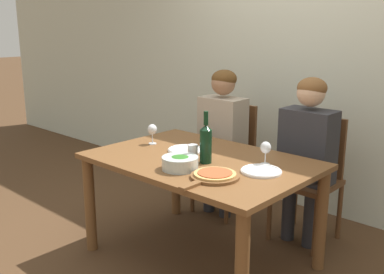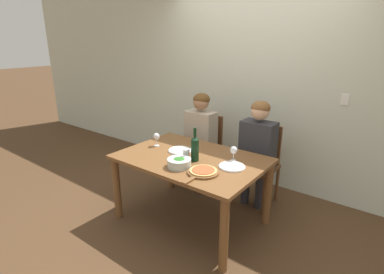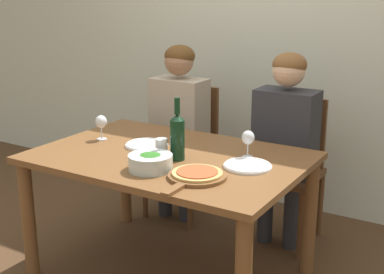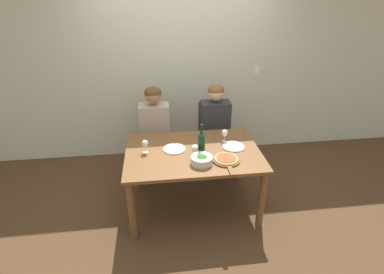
{
  "view_description": "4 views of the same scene",
  "coord_description": "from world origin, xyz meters",
  "px_view_note": "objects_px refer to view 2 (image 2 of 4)",
  "views": [
    {
      "loc": [
        1.9,
        -2.15,
        1.61
      ],
      "look_at": [
        -0.13,
        0.06,
        0.85
      ],
      "focal_mm": 42.0,
      "sensor_mm": 36.0,
      "label": 1
    },
    {
      "loc": [
        1.72,
        -2.25,
        1.89
      ],
      "look_at": [
        -0.11,
        0.16,
        0.88
      ],
      "focal_mm": 28.0,
      "sensor_mm": 36.0,
      "label": 2
    },
    {
      "loc": [
        1.56,
        -2.33,
        1.64
      ],
      "look_at": [
        0.14,
        0.01,
        0.85
      ],
      "focal_mm": 50.0,
      "sensor_mm": 36.0,
      "label": 3
    },
    {
      "loc": [
        -0.36,
        -2.82,
        2.38
      ],
      "look_at": [
        0.01,
        0.15,
        0.83
      ],
      "focal_mm": 28.0,
      "sensor_mm": 36.0,
      "label": 4
    }
  ],
  "objects_px": {
    "person_man": "(257,144)",
    "wine_glass_right": "(234,151)",
    "chair_right": "(260,161)",
    "wine_glass_left": "(156,137)",
    "dinner_plate_left": "(180,150)",
    "person_woman": "(200,132)",
    "pizza_on_board": "(203,172)",
    "chair_left": "(205,147)",
    "wine_bottle": "(195,148)",
    "water_tumbler": "(186,155)",
    "broccoli_bowl": "(179,163)",
    "dinner_plate_right": "(232,166)"
  },
  "relations": [
    {
      "from": "person_man",
      "to": "wine_glass_right",
      "type": "relative_size",
      "value": 8.23
    },
    {
      "from": "chair_right",
      "to": "wine_glass_left",
      "type": "height_order",
      "value": "chair_right"
    },
    {
      "from": "dinner_plate_left",
      "to": "wine_glass_right",
      "type": "relative_size",
      "value": 1.65
    },
    {
      "from": "person_woman",
      "to": "chair_right",
      "type": "bearing_deg",
      "value": 7.93
    },
    {
      "from": "person_man",
      "to": "pizza_on_board",
      "type": "height_order",
      "value": "person_man"
    },
    {
      "from": "chair_left",
      "to": "chair_right",
      "type": "bearing_deg",
      "value": 0.0
    },
    {
      "from": "wine_bottle",
      "to": "water_tumbler",
      "type": "relative_size",
      "value": 2.9
    },
    {
      "from": "chair_left",
      "to": "wine_bottle",
      "type": "height_order",
      "value": "wine_bottle"
    },
    {
      "from": "chair_right",
      "to": "wine_bottle",
      "type": "bearing_deg",
      "value": -109.17
    },
    {
      "from": "wine_bottle",
      "to": "broccoli_bowl",
      "type": "bearing_deg",
      "value": -97.58
    },
    {
      "from": "person_woman",
      "to": "dinner_plate_left",
      "type": "relative_size",
      "value": 4.99
    },
    {
      "from": "broccoli_bowl",
      "to": "dinner_plate_right",
      "type": "xyz_separation_m",
      "value": [
        0.4,
        0.29,
        -0.03
      ]
    },
    {
      "from": "broccoli_bowl",
      "to": "wine_bottle",
      "type": "bearing_deg",
      "value": 82.42
    },
    {
      "from": "chair_right",
      "to": "dinner_plate_left",
      "type": "distance_m",
      "value": 0.99
    },
    {
      "from": "chair_right",
      "to": "dinner_plate_right",
      "type": "height_order",
      "value": "chair_right"
    },
    {
      "from": "wine_glass_right",
      "to": "wine_glass_left",
      "type": "bearing_deg",
      "value": -170.94
    },
    {
      "from": "person_man",
      "to": "dinner_plate_right",
      "type": "distance_m",
      "value": 0.69
    },
    {
      "from": "person_woman",
      "to": "wine_glass_left",
      "type": "distance_m",
      "value": 0.7
    },
    {
      "from": "person_woman",
      "to": "wine_bottle",
      "type": "xyz_separation_m",
      "value": [
        0.49,
        -0.77,
        0.11
      ]
    },
    {
      "from": "chair_left",
      "to": "dinner_plate_left",
      "type": "xyz_separation_m",
      "value": [
        0.2,
        -0.77,
        0.23
      ]
    },
    {
      "from": "water_tumbler",
      "to": "chair_right",
      "type": "bearing_deg",
      "value": 67.87
    },
    {
      "from": "dinner_plate_right",
      "to": "pizza_on_board",
      "type": "xyz_separation_m",
      "value": [
        -0.14,
        -0.28,
        0.01
      ]
    },
    {
      "from": "pizza_on_board",
      "to": "wine_glass_right",
      "type": "height_order",
      "value": "wine_glass_right"
    },
    {
      "from": "wine_bottle",
      "to": "person_woman",
      "type": "bearing_deg",
      "value": 122.54
    },
    {
      "from": "wine_glass_right",
      "to": "person_man",
      "type": "bearing_deg",
      "value": 90.09
    },
    {
      "from": "dinner_plate_right",
      "to": "water_tumbler",
      "type": "distance_m",
      "value": 0.47
    },
    {
      "from": "chair_right",
      "to": "broccoli_bowl",
      "type": "xyz_separation_m",
      "value": [
        -0.33,
        -1.08,
        0.27
      ]
    },
    {
      "from": "chair_right",
      "to": "wine_glass_right",
      "type": "bearing_deg",
      "value": -89.92
    },
    {
      "from": "chair_right",
      "to": "broccoli_bowl",
      "type": "height_order",
      "value": "chair_right"
    },
    {
      "from": "person_woman",
      "to": "wine_glass_right",
      "type": "xyz_separation_m",
      "value": [
        0.79,
        -0.54,
        0.09
      ]
    },
    {
      "from": "dinner_plate_left",
      "to": "wine_glass_right",
      "type": "xyz_separation_m",
      "value": [
        0.59,
        0.12,
        0.1
      ]
    },
    {
      "from": "person_man",
      "to": "water_tumbler",
      "type": "bearing_deg",
      "value": -114.79
    },
    {
      "from": "person_man",
      "to": "wine_glass_right",
      "type": "height_order",
      "value": "person_man"
    },
    {
      "from": "pizza_on_board",
      "to": "dinner_plate_left",
      "type": "bearing_deg",
      "value": 149.37
    },
    {
      "from": "chair_left",
      "to": "person_woman",
      "type": "relative_size",
      "value": 0.75
    },
    {
      "from": "dinner_plate_left",
      "to": "pizza_on_board",
      "type": "distance_m",
      "value": 0.6
    },
    {
      "from": "water_tumbler",
      "to": "broccoli_bowl",
      "type": "bearing_deg",
      "value": -75.1
    },
    {
      "from": "chair_right",
      "to": "wine_glass_right",
      "type": "height_order",
      "value": "chair_right"
    },
    {
      "from": "broccoli_bowl",
      "to": "water_tumbler",
      "type": "bearing_deg",
      "value": 104.9
    },
    {
      "from": "dinner_plate_left",
      "to": "water_tumbler",
      "type": "distance_m",
      "value": 0.27
    },
    {
      "from": "wine_bottle",
      "to": "dinner_plate_left",
      "type": "xyz_separation_m",
      "value": [
        -0.28,
        0.11,
        -0.12
      ]
    },
    {
      "from": "chair_right",
      "to": "broccoli_bowl",
      "type": "bearing_deg",
      "value": -107.03
    },
    {
      "from": "dinner_plate_right",
      "to": "wine_bottle",
      "type": "bearing_deg",
      "value": -168.07
    },
    {
      "from": "wine_bottle",
      "to": "dinner_plate_right",
      "type": "height_order",
      "value": "wine_bottle"
    },
    {
      "from": "pizza_on_board",
      "to": "wine_glass_left",
      "type": "distance_m",
      "value": 0.88
    },
    {
      "from": "water_tumbler",
      "to": "wine_glass_left",
      "type": "bearing_deg",
      "value": 166.09
    },
    {
      "from": "wine_bottle",
      "to": "dinner_plate_right",
      "type": "xyz_separation_m",
      "value": [
        0.38,
        0.08,
        -0.12
      ]
    },
    {
      "from": "chair_left",
      "to": "broccoli_bowl",
      "type": "bearing_deg",
      "value": -67.0
    },
    {
      "from": "person_woman",
      "to": "person_man",
      "type": "relative_size",
      "value": 1.0
    },
    {
      "from": "wine_glass_right",
      "to": "person_woman",
      "type": "bearing_deg",
      "value": 145.86
    }
  ]
}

